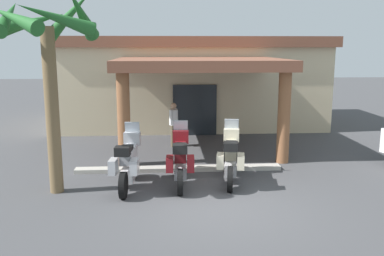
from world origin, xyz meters
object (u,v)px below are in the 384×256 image
at_px(motorcycle_silver, 128,162).
at_px(pedestrian, 174,121).
at_px(palm_tree_roadside, 46,42).
at_px(motorcycle_maroon, 180,160).
at_px(motel_building, 191,80).
at_px(motorcycle_cream, 231,157).

relative_size(motorcycle_silver, pedestrian, 1.37).
distance_m(motorcycle_silver, palm_tree_roadside, 3.55).
bearing_deg(motorcycle_silver, motorcycle_maroon, -78.84).
bearing_deg(motel_building, palm_tree_roadside, -112.72).
bearing_deg(motorcycle_maroon, palm_tree_roadside, 98.70).
height_order(motorcycle_maroon, motorcycle_cream, same).
bearing_deg(motorcycle_silver, motel_building, -8.62).
height_order(motel_building, motorcycle_maroon, motel_building).
bearing_deg(motorcycle_cream, motorcycle_silver, 106.02).
distance_m(motorcycle_maroon, palm_tree_roadside, 4.41).
xyz_separation_m(motel_building, motorcycle_cream, (0.51, -9.12, -1.37)).
bearing_deg(motorcycle_maroon, motel_building, -2.47).
relative_size(motel_building, motorcycle_cream, 5.49).
bearing_deg(motorcycle_cream, motorcycle_maroon, 105.84).
bearing_deg(motorcycle_silver, motorcycle_cream, -79.02).
bearing_deg(motorcycle_maroon, motorcycle_silver, 99.33).
distance_m(motel_building, pedestrian, 5.01).
distance_m(motorcycle_silver, motorcycle_cream, 2.74).
xyz_separation_m(motorcycle_maroon, palm_tree_roadside, (-3.19, -0.33, 3.04)).
height_order(motorcycle_maroon, pedestrian, pedestrian).
height_order(motorcycle_cream, pedestrian, pedestrian).
distance_m(motorcycle_cream, pedestrian, 4.57).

